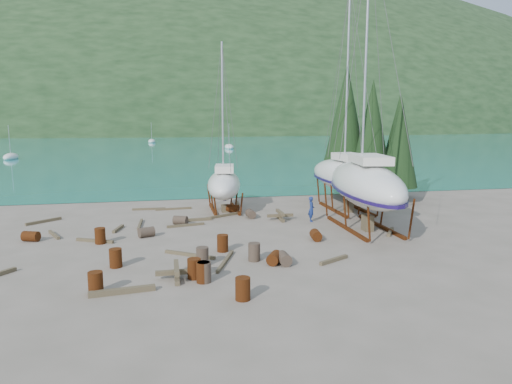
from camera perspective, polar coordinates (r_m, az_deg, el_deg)
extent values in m
plane|color=#665D51|center=(24.92, -0.65, -6.71)|extent=(600.00, 600.00, 0.00)
plane|color=teal|center=(338.66, -10.66, 7.87)|extent=(700.00, 700.00, 0.00)
ellipsoid|color=black|center=(343.65, -10.67, 7.89)|extent=(800.00, 360.00, 110.00)
cube|color=beige|center=(220.72, -26.10, 7.01)|extent=(6.00, 5.00, 4.00)
cube|color=#A54C2D|center=(220.68, -26.15, 7.73)|extent=(6.60, 5.60, 1.60)
cube|color=beige|center=(214.18, -15.61, 7.56)|extent=(6.00, 5.00, 4.00)
cube|color=#A54C2D|center=(214.14, -15.65, 8.31)|extent=(6.60, 5.60, 1.60)
cube|color=beige|center=(216.37, -2.17, 7.90)|extent=(6.00, 5.00, 4.00)
cube|color=#A54C2D|center=(216.33, -2.18, 8.64)|extent=(6.60, 5.60, 1.60)
cylinder|color=black|center=(39.84, 13.98, 0.21)|extent=(0.36, 0.36, 1.60)
cone|color=black|center=(39.40, 14.26, 7.41)|extent=(3.60, 3.60, 8.40)
cylinder|color=black|center=(38.77, 17.24, -0.35)|extent=(0.36, 0.36, 1.36)
cone|color=black|center=(38.33, 17.54, 5.93)|extent=(3.06, 3.06, 7.14)
cylinder|color=black|center=(41.03, 10.91, 0.74)|extent=(0.36, 0.36, 1.84)
cone|color=black|center=(40.60, 11.15, 8.80)|extent=(4.14, 4.14, 9.66)
cylinder|color=black|center=(42.08, 17.10, 0.43)|extent=(0.36, 0.36, 1.44)
cone|color=black|center=(41.67, 17.39, 6.56)|extent=(3.24, 3.24, 7.56)
ellipsoid|color=silver|center=(87.62, -28.31, 3.87)|extent=(2.00, 5.00, 1.40)
cylinder|color=silver|center=(87.46, -28.45, 5.73)|extent=(0.08, 0.08, 5.00)
ellipsoid|color=silver|center=(104.76, -3.39, 5.64)|extent=(2.00, 5.00, 1.40)
cylinder|color=silver|center=(104.62, -3.40, 7.20)|extent=(0.08, 0.08, 5.00)
ellipsoid|color=silver|center=(133.76, -12.90, 6.19)|extent=(2.00, 5.00, 1.40)
cylinder|color=silver|center=(133.65, -12.95, 7.41)|extent=(0.08, 0.08, 5.00)
ellipsoid|color=silver|center=(28.92, 13.47, 1.00)|extent=(4.89, 11.69, 2.64)
cube|color=#1B0E47|center=(28.55, 13.88, -0.90)|extent=(0.54, 2.05, 1.00)
cube|color=silver|center=(28.23, 14.07, 3.99)|extent=(2.29, 3.62, 0.50)
cylinder|color=silver|center=(29.46, 13.61, 17.19)|extent=(0.14, 0.14, 13.60)
cube|color=#623510|center=(28.96, 11.18, -4.42)|extent=(0.18, 6.23, 0.20)
cube|color=#623510|center=(29.91, 15.29, -4.14)|extent=(0.18, 6.23, 0.20)
cube|color=brown|center=(28.83, 13.77, -3.75)|extent=(0.50, 0.80, 1.01)
ellipsoid|color=silver|center=(34.52, 11.28, 1.97)|extent=(3.76, 10.40, 2.41)
cube|color=#1B0E47|center=(34.15, 11.57, 0.61)|extent=(0.39, 1.85, 1.00)
cube|color=silver|center=(33.90, 11.69, 4.30)|extent=(1.87, 3.18, 0.50)
cylinder|color=silver|center=(34.88, 11.35, 14.26)|extent=(0.14, 0.14, 12.24)
cube|color=#623510|center=(34.53, 9.56, -2.17)|extent=(0.18, 5.61, 0.20)
cube|color=#623510|center=(35.32, 12.71, -2.02)|extent=(0.18, 5.61, 0.20)
cube|color=brown|center=(34.39, 11.50, -1.69)|extent=(0.50, 0.80, 0.89)
ellipsoid|color=silver|center=(33.95, -4.02, 0.95)|extent=(3.54, 7.95, 1.97)
cube|color=#1B0E47|center=(33.66, -3.93, -0.05)|extent=(0.45, 1.40, 1.00)
cube|color=silver|center=(33.42, -3.96, 2.95)|extent=(1.66, 2.48, 0.50)
cylinder|color=silver|center=(33.99, -4.21, 10.57)|extent=(0.14, 0.14, 9.21)
cube|color=#623510|center=(34.17, -5.39, -2.20)|extent=(0.18, 4.22, 0.20)
cube|color=#623510|center=(34.38, -2.59, -2.10)|extent=(0.18, 4.22, 0.20)
cube|color=brown|center=(33.87, -3.90, -2.04)|extent=(0.50, 0.80, 0.49)
imported|color=navy|center=(30.66, 6.94, -2.14)|extent=(0.50, 0.67, 1.68)
cylinder|color=#623510|center=(19.32, -19.41, -10.65)|extent=(0.58, 0.58, 0.88)
cylinder|color=#2D2823|center=(21.76, 3.52, -8.31)|extent=(0.60, 0.89, 0.58)
cylinder|color=#623510|center=(28.63, -26.32, -4.98)|extent=(1.02, 0.84, 0.58)
cylinder|color=#623510|center=(20.05, -7.74, -9.47)|extent=(0.58, 0.58, 0.88)
cylinder|color=#623510|center=(33.56, -2.93, -2.05)|extent=(1.05, 0.91, 0.58)
cylinder|color=#2D2823|center=(21.68, -6.71, -8.01)|extent=(0.58, 0.58, 0.88)
cylinder|color=#623510|center=(26.14, 7.49, -5.37)|extent=(0.69, 0.95, 0.58)
cylinder|color=#623510|center=(17.68, -1.66, -11.99)|extent=(0.58, 0.58, 0.88)
cylinder|color=#623510|center=(26.61, -18.90, -5.20)|extent=(0.58, 0.58, 0.88)
cylinder|color=#2D2823|center=(30.04, -9.43, -3.50)|extent=(1.04, 0.89, 0.58)
cylinder|color=#623510|center=(19.56, -6.61, -9.93)|extent=(0.58, 0.58, 0.88)
cylinder|color=#2D2823|center=(31.61, -0.67, -2.75)|extent=(0.64, 0.92, 0.58)
cylinder|color=#623510|center=(21.83, 2.32, -8.24)|extent=(0.93, 1.05, 0.58)
cylinder|color=#623510|center=(22.28, -17.14, -7.89)|extent=(0.58, 0.58, 0.88)
cylinder|color=#623510|center=(23.80, -4.20, -6.40)|extent=(0.58, 0.58, 0.88)
cylinder|color=#2D2823|center=(27.34, -13.54, -4.90)|extent=(1.03, 0.87, 0.58)
cylinder|color=#2D2823|center=(19.56, -6.49, -9.93)|extent=(0.58, 0.58, 0.88)
cylinder|color=#2D2823|center=(22.24, -0.23, -7.50)|extent=(0.58, 0.58, 0.88)
cube|color=brown|center=(35.05, -10.26, -2.07)|extent=(2.70, 0.37, 0.14)
cube|color=brown|center=(28.58, 16.45, -4.82)|extent=(1.16, 1.58, 0.19)
cube|color=brown|center=(33.36, -25.00, -3.33)|extent=(1.94, 1.75, 0.19)
cube|color=brown|center=(22.11, -3.87, -8.61)|extent=(1.25, 3.06, 0.15)
cube|color=brown|center=(29.51, -16.84, -4.42)|extent=(0.56, 1.69, 0.17)
cube|color=brown|center=(23.28, -8.28, -7.75)|extent=(2.45, 1.80, 0.16)
cube|color=brown|center=(36.30, -2.29, -1.51)|extent=(0.39, 1.95, 0.19)
cube|color=brown|center=(22.51, 9.70, -8.37)|extent=(1.75, 1.09, 0.17)
cube|color=brown|center=(31.00, -7.36, -3.43)|extent=(1.94, 0.34, 0.19)
cube|color=brown|center=(35.35, -13.24, -2.07)|extent=(2.46, 0.22, 0.15)
cube|color=brown|center=(32.15, -4.02, -2.94)|extent=(2.63, 1.61, 0.16)
cube|color=brown|center=(29.56, -8.77, -4.12)|extent=(2.40, 0.64, 0.15)
cube|color=brown|center=(27.11, -19.51, -5.75)|extent=(2.14, 1.16, 0.17)
cube|color=brown|center=(30.45, -14.29, -3.92)|extent=(0.23, 2.72, 0.15)
cube|color=brown|center=(19.09, -16.36, -11.78)|extent=(2.56, 0.56, 0.23)
cube|color=brown|center=(29.35, -23.93, -4.90)|extent=(1.04, 1.94, 0.16)
cube|color=brown|center=(20.23, -9.87, -10.37)|extent=(0.20, 1.80, 0.20)
cube|color=brown|center=(20.16, -9.89, -9.84)|extent=(1.80, 0.20, 0.20)
cube|color=brown|center=(20.10, -9.90, -9.30)|extent=(0.20, 1.80, 0.20)
cube|color=brown|center=(31.13, 3.05, -3.30)|extent=(0.20, 1.80, 0.20)
cube|color=brown|center=(31.09, 3.05, -2.94)|extent=(1.80, 0.20, 0.20)
cube|color=brown|center=(31.05, 3.05, -2.58)|extent=(0.20, 1.80, 0.20)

